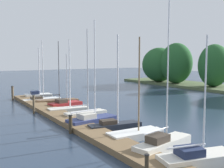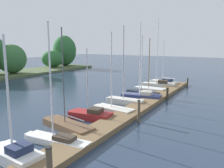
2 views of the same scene
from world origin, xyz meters
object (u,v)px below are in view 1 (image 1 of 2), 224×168
(sailboat_1, at_px, (42,99))
(sailboat_10, at_px, (200,158))
(sailboat_9, at_px, (164,143))
(sailboat_6, at_px, (93,120))
(sailboat_0, at_px, (39,95))
(sailboat_3, at_px, (66,104))
(sailboat_8, at_px, (137,133))
(mooring_piling_0, at_px, (13,93))
(mooring_piling_1, at_px, (34,104))
(mooring_piling_2, at_px, (71,124))
(sailboat_7, at_px, (115,124))
(sailboat_5, at_px, (87,113))
(sailboat_2, at_px, (58,101))
(sailboat_4, at_px, (69,109))
(mooring_piling_3, at_px, (147,168))

(sailboat_1, bearing_deg, sailboat_10, -92.23)
(sailboat_9, xyz_separation_m, sailboat_10, (2.35, -0.01, -0.05))
(sailboat_6, relative_size, sailboat_9, 0.89)
(sailboat_0, relative_size, sailboat_3, 1.14)
(sailboat_0, xyz_separation_m, sailboat_8, (18.79, 0.40, -0.11))
(mooring_piling_0, relative_size, mooring_piling_1, 1.00)
(sailboat_10, height_order, mooring_piling_2, sailboat_10)
(mooring_piling_0, bearing_deg, sailboat_10, 7.28)
(sailboat_7, bearing_deg, mooring_piling_1, 119.04)
(sailboat_0, bearing_deg, sailboat_5, -83.98)
(sailboat_0, distance_m, mooring_piling_2, 15.94)
(sailboat_7, bearing_deg, sailboat_10, -82.68)
(mooring_piling_0, xyz_separation_m, mooring_piling_2, (16.24, 0.18, -0.20))
(sailboat_2, xyz_separation_m, sailboat_7, (11.94, -0.42, 0.11))
(sailboat_3, height_order, sailboat_9, sailboat_9)
(sailboat_2, xyz_separation_m, sailboat_8, (14.27, -0.32, 0.02))
(sailboat_9, height_order, mooring_piling_0, sailboat_9)
(sailboat_3, relative_size, sailboat_6, 0.69)
(sailboat_4, distance_m, mooring_piling_1, 3.12)
(sailboat_1, bearing_deg, sailboat_9, -91.99)
(sailboat_0, bearing_deg, sailboat_1, -94.45)
(sailboat_6, relative_size, mooring_piling_0, 4.68)
(mooring_piling_3, bearing_deg, sailboat_2, 169.29)
(sailboat_1, height_order, sailboat_6, sailboat_6)
(sailboat_3, xyz_separation_m, sailboat_7, (9.47, -0.27, 0.04))
(sailboat_5, xyz_separation_m, mooring_piling_2, (3.60, -3.00, 0.26))
(sailboat_9, bearing_deg, sailboat_0, 78.56)
(sailboat_5, relative_size, sailboat_9, 0.84)
(sailboat_1, xyz_separation_m, sailboat_2, (2.11, 1.10, -0.05))
(sailboat_1, distance_m, sailboat_3, 4.69)
(mooring_piling_2, bearing_deg, sailboat_4, 157.65)
(sailboat_5, relative_size, mooring_piling_2, 5.84)
(sailboat_4, distance_m, sailboat_7, 7.18)
(sailboat_10, relative_size, mooring_piling_1, 3.66)
(sailboat_2, distance_m, sailboat_8, 14.27)
(sailboat_1, distance_m, sailboat_2, 2.38)
(mooring_piling_1, bearing_deg, sailboat_6, 21.80)
(sailboat_4, xyz_separation_m, sailboat_5, (2.81, 0.37, 0.06))
(sailboat_2, bearing_deg, mooring_piling_0, 137.64)
(sailboat_7, relative_size, sailboat_10, 1.09)
(sailboat_6, xyz_separation_m, mooring_piling_1, (-6.33, -2.53, 0.43))
(sailboat_0, bearing_deg, sailboat_3, -80.82)
(sailboat_0, distance_m, sailboat_3, 7.02)
(sailboat_1, height_order, mooring_piling_3, sailboat_1)
(sailboat_3, distance_m, sailboat_9, 14.38)
(sailboat_8, bearing_deg, sailboat_1, 94.90)
(mooring_piling_3, bearing_deg, sailboat_5, 164.54)
(sailboat_2, bearing_deg, sailboat_7, -79.83)
(sailboat_6, height_order, mooring_piling_3, sailboat_6)
(sailboat_2, relative_size, mooring_piling_1, 4.05)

